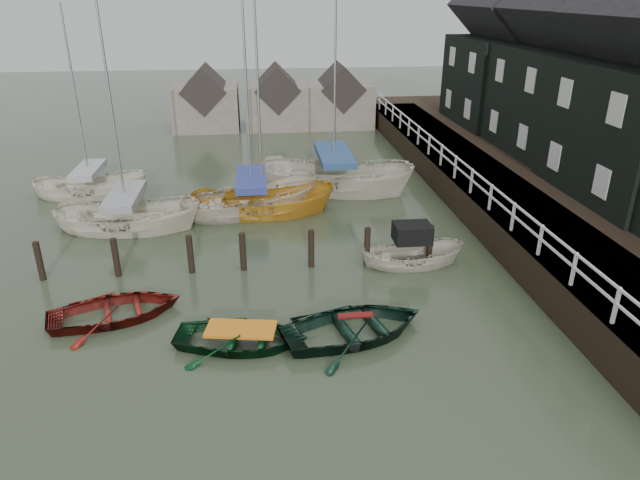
{
  "coord_description": "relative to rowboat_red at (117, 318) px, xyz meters",
  "views": [
    {
      "loc": [
        -0.52,
        -15.21,
        9.03
      ],
      "look_at": [
        1.41,
        2.12,
        1.4
      ],
      "focal_mm": 32.0,
      "sensor_mm": 36.0,
      "label": 1
    }
  ],
  "objects": [
    {
      "name": "rowboat_dkgreen",
      "position": [
        6.96,
        -1.77,
        0.0
      ],
      "size": [
        4.88,
        4.02,
        0.88
      ],
      "primitive_type": "imported",
      "rotation": [
        0.0,
        0.0,
        1.83
      ],
      "color": "black",
      "rests_on": "ground"
    },
    {
      "name": "ground",
      "position": [
        4.96,
        -0.17,
        0.0
      ],
      "size": [
        120.0,
        120.0,
        0.0
      ],
      "primitive_type": "plane",
      "color": "#2E3622",
      "rests_on": "ground"
    },
    {
      "name": "sailboat_d",
      "position": [
        8.1,
        11.22,
        0.06
      ],
      "size": [
        8.35,
        5.84,
        11.84
      ],
      "rotation": [
        0.0,
        0.0,
        1.16
      ],
      "color": "beige",
      "rests_on": "ground"
    },
    {
      "name": "rowboat_red",
      "position": [
        0.0,
        0.0,
        0.0
      ],
      "size": [
        4.48,
        3.73,
        0.8
      ],
      "primitive_type": "imported",
      "rotation": [
        0.0,
        0.0,
        1.86
      ],
      "color": "#61130D",
      "rests_on": "ground"
    },
    {
      "name": "far_sheds",
      "position": [
        5.8,
        25.83,
        1.86
      ],
      "size": [
        14.0,
        4.08,
        4.39
      ],
      "color": "#665B51",
      "rests_on": "ground"
    },
    {
      "name": "sailboat_a",
      "position": [
        -1.01,
        7.17,
        0.06
      ],
      "size": [
        6.31,
        3.0,
        10.51
      ],
      "rotation": [
        0.0,
        0.0,
        1.45
      ],
      "color": "beige",
      "rests_on": "ground"
    },
    {
      "name": "rowboat_green",
      "position": [
        3.76,
        -1.86,
        0.0
      ],
      "size": [
        4.08,
        3.23,
        0.76
      ],
      "primitive_type": "imported",
      "rotation": [
        0.0,
        0.0,
        1.4
      ],
      "color": "black",
      "rests_on": "ground"
    },
    {
      "name": "pier",
      "position": [
        14.44,
        9.83,
        0.71
      ],
      "size": [
        3.04,
        32.0,
        2.7
      ],
      "color": "black",
      "rests_on": "ground"
    },
    {
      "name": "sailboat_c",
      "position": [
        4.56,
        8.36,
        0.01
      ],
      "size": [
        6.34,
        2.47,
        11.28
      ],
      "rotation": [
        0.0,
        0.0,
        1.56
      ],
      "color": "#C78B25",
      "rests_on": "ground"
    },
    {
      "name": "sailboat_b",
      "position": [
        4.09,
        8.68,
        0.06
      ],
      "size": [
        6.9,
        4.49,
        11.38
      ],
      "rotation": [
        0.0,
        0.0,
        1.92
      ],
      "color": "beige",
      "rests_on": "ground"
    },
    {
      "name": "mooring_pilings",
      "position": [
        3.85,
        2.83,
        0.5
      ],
      "size": [
        13.72,
        0.22,
        1.8
      ],
      "color": "black",
      "rests_on": "ground"
    },
    {
      "name": "motorboat",
      "position": [
        9.76,
        2.56,
        0.12
      ],
      "size": [
        3.68,
        1.4,
        2.2
      ],
      "rotation": [
        0.0,
        0.0,
        1.57
      ],
      "color": "beige",
      "rests_on": "ground"
    },
    {
      "name": "land_strip",
      "position": [
        19.96,
        9.83,
        0.0
      ],
      "size": [
        14.0,
        38.0,
        1.5
      ],
      "primitive_type": "cube",
      "color": "black",
      "rests_on": "ground"
    },
    {
      "name": "sailboat_e",
      "position": [
        -3.59,
        11.67,
        0.07
      ],
      "size": [
        5.4,
        2.06,
        9.67
      ],
      "rotation": [
        0.0,
        0.0,
        1.56
      ],
      "color": "beige",
      "rests_on": "ground"
    },
    {
      "name": "quay_houses",
      "position": [
        19.96,
        8.48,
        5.68
      ],
      "size": [
        6.52,
        28.14,
        10.01
      ],
      "color": "black",
      "rests_on": "ground"
    }
  ]
}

